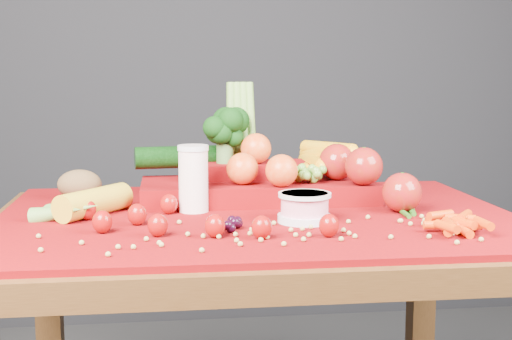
{
  "coord_description": "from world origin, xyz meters",
  "views": [
    {
      "loc": [
        -0.18,
        -1.42,
        1.05
      ],
      "look_at": [
        0.0,
        0.02,
        0.85
      ],
      "focal_mm": 50.0,
      "sensor_mm": 36.0,
      "label": 1
    }
  ],
  "objects": [
    {
      "name": "baby_carrot_pile",
      "position": [
        0.35,
        -0.21,
        0.78
      ],
      "size": [
        0.18,
        0.17,
        0.03
      ],
      "primitive_type": null,
      "color": "red",
      "rests_on": "red_cloth"
    },
    {
      "name": "corn_ear",
      "position": [
        -0.36,
        -0.01,
        0.78
      ],
      "size": [
        0.25,
        0.26,
        0.06
      ],
      "rotation": [
        0.0,
        0.0,
        0.93
      ],
      "color": "gold",
      "rests_on": "red_cloth"
    },
    {
      "name": "yogurt_bowl",
      "position": [
        0.08,
        -0.09,
        0.79
      ],
      "size": [
        0.11,
        0.11,
        0.06
      ],
      "rotation": [
        0.0,
        0.0,
        -0.37
      ],
      "color": "silver",
      "rests_on": "red_cloth"
    },
    {
      "name": "green_bean_pile",
      "position": [
        0.31,
        -0.01,
        0.77
      ],
      "size": [
        0.14,
        0.12,
        0.01
      ],
      "primitive_type": null,
      "color": "#245914",
      "rests_on": "red_cloth"
    },
    {
      "name": "soybean_scatter",
      "position": [
        0.0,
        -0.2,
        0.77
      ],
      "size": [
        0.84,
        0.24,
        0.01
      ],
      "primitive_type": null,
      "color": "tan",
      "rests_on": "red_cloth"
    },
    {
      "name": "table",
      "position": [
        0.0,
        0.0,
        0.66
      ],
      "size": [
        1.1,
        0.8,
        0.75
      ],
      "color": "#371F0C",
      "rests_on": "ground"
    },
    {
      "name": "produce_mound",
      "position": [
        0.05,
        0.15,
        0.82
      ],
      "size": [
        0.6,
        0.37,
        0.27
      ],
      "color": "#730503",
      "rests_on": "red_cloth"
    },
    {
      "name": "potato",
      "position": [
        -0.38,
        0.22,
        0.8
      ],
      "size": [
        0.1,
        0.07,
        0.07
      ],
      "primitive_type": "ellipsoid",
      "color": "brown",
      "rests_on": "red_cloth"
    },
    {
      "name": "dark_grape_cluster",
      "position": [
        -0.07,
        -0.15,
        0.78
      ],
      "size": [
        0.06,
        0.05,
        0.03
      ],
      "primitive_type": null,
      "color": "black",
      "rests_on": "red_cloth"
    },
    {
      "name": "milk_glass",
      "position": [
        -0.13,
        0.04,
        0.84
      ],
      "size": [
        0.06,
        0.06,
        0.14
      ],
      "rotation": [
        0.0,
        0.0,
        0.2
      ],
      "color": "silver",
      "rests_on": "red_cloth"
    },
    {
      "name": "strawberry_scatter",
      "position": [
        -0.16,
        -0.13,
        0.79
      ],
      "size": [
        0.48,
        0.28,
        0.05
      ],
      "color": "#940D00",
      "rests_on": "red_cloth"
    },
    {
      "name": "red_cloth",
      "position": [
        0.0,
        0.0,
        0.76
      ],
      "size": [
        1.05,
        0.75,
        0.01
      ],
      "primitive_type": "cube",
      "color": "#730503",
      "rests_on": "table"
    }
  ]
}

